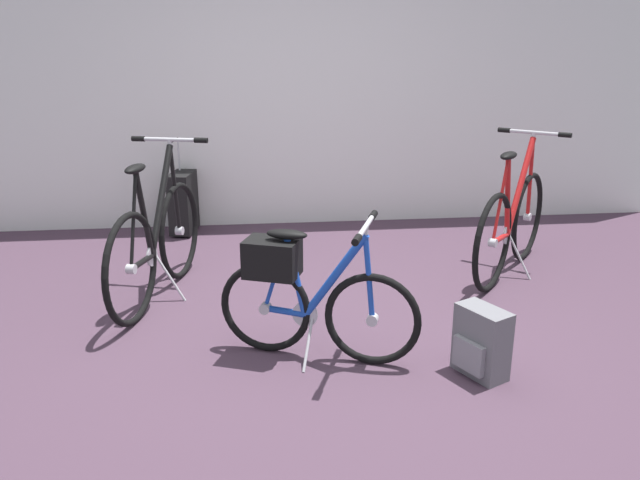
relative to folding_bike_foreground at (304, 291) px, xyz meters
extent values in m
plane|color=#473342|center=(0.16, 0.06, -0.38)|extent=(6.88, 6.88, 0.00)
cube|color=white|center=(0.16, 2.64, 0.93)|extent=(6.88, 0.10, 2.61)
torus|color=black|center=(0.35, -0.13, -0.12)|extent=(0.49, 0.22, 0.51)
cylinder|color=#B7B7BC|center=(0.35, -0.13, -0.12)|extent=(0.07, 0.07, 0.06)
torus|color=black|center=(-0.20, 0.08, -0.12)|extent=(0.49, 0.22, 0.51)
cylinder|color=#B7B7BC|center=(-0.20, 0.08, -0.12)|extent=(0.07, 0.07, 0.06)
cylinder|color=#1947B2|center=(-0.10, 0.04, -0.13)|extent=(0.22, 0.11, 0.05)
cylinder|color=#1947B2|center=(0.15, -0.06, 0.10)|extent=(0.35, 0.17, 0.50)
cylinder|color=#1947B2|center=(-0.04, 0.01, 0.08)|extent=(0.13, 0.08, 0.43)
cylinder|color=#1947B2|center=(-0.10, 0.04, -0.13)|extent=(0.22, 0.10, 0.04)
cylinder|color=#1947B2|center=(0.32, -0.12, 0.11)|extent=(0.08, 0.05, 0.46)
cylinder|color=#1947B2|center=(-0.14, 0.05, 0.08)|extent=(0.15, 0.07, 0.42)
ellipsoid|color=black|center=(-0.08, 0.03, 0.31)|extent=(0.24, 0.16, 0.05)
cylinder|color=#B7B7BC|center=(0.30, -0.11, 0.36)|extent=(0.03, 0.03, 0.04)
cylinder|color=#B7B7BC|center=(0.30, -0.11, 0.38)|extent=(0.18, 0.42, 0.03)
cylinder|color=black|center=(0.22, -0.32, 0.38)|extent=(0.07, 0.10, 0.04)
cylinder|color=black|center=(0.38, 0.09, 0.38)|extent=(0.07, 0.10, 0.04)
cylinder|color=#B7B7BC|center=(0.00, 0.00, -0.13)|extent=(0.14, 0.06, 0.14)
cylinder|color=#B7B7BC|center=(0.01, -0.10, -0.26)|extent=(0.08, 0.19, 0.24)
cube|color=black|center=(-0.16, 0.06, 0.17)|extent=(0.33, 0.29, 0.20)
torus|color=black|center=(1.84, 1.39, -0.04)|extent=(0.47, 0.55, 0.68)
cylinder|color=#B7B7BC|center=(1.84, 1.39, -0.04)|extent=(0.08, 0.08, 0.06)
torus|color=black|center=(1.34, 0.79, -0.04)|extent=(0.47, 0.55, 0.68)
cylinder|color=#B7B7BC|center=(1.34, 0.79, -0.04)|extent=(0.08, 0.08, 0.06)
cylinder|color=red|center=(1.44, 0.91, -0.04)|extent=(0.22, 0.25, 0.05)
cylinder|color=red|center=(1.67, 1.18, 0.26)|extent=(0.33, 0.38, 0.65)
cylinder|color=red|center=(1.49, 0.97, 0.23)|extent=(0.13, 0.15, 0.57)
cylinder|color=red|center=(1.44, 0.91, -0.04)|extent=(0.21, 0.24, 0.04)
cylinder|color=red|center=(1.82, 1.37, 0.27)|extent=(0.08, 0.09, 0.62)
cylinder|color=red|center=(1.40, 0.86, 0.24)|extent=(0.14, 0.16, 0.55)
ellipsoid|color=black|center=(1.45, 0.92, 0.53)|extent=(0.21, 0.23, 0.05)
cylinder|color=#B7B7BC|center=(1.80, 1.34, 0.60)|extent=(0.03, 0.03, 0.04)
cylinder|color=#B7B7BC|center=(1.80, 1.34, 0.62)|extent=(0.35, 0.30, 0.03)
cylinder|color=black|center=(1.97, 1.20, 0.62)|extent=(0.09, 0.09, 0.04)
cylinder|color=black|center=(1.64, 1.49, 0.62)|extent=(0.09, 0.09, 0.04)
cylinder|color=#B7B7BC|center=(1.53, 1.02, -0.05)|extent=(0.10, 0.12, 0.14)
cylinder|color=#B7B7BC|center=(1.64, 1.00, -0.22)|extent=(0.16, 0.14, 0.31)
torus|color=black|center=(-0.78, 1.30, -0.03)|extent=(0.22, 0.67, 0.69)
cylinder|color=#B7B7BC|center=(-0.78, 1.30, -0.03)|extent=(0.06, 0.07, 0.06)
torus|color=black|center=(-0.98, 0.53, -0.03)|extent=(0.22, 0.67, 0.69)
cylinder|color=#B7B7BC|center=(-0.98, 0.53, -0.03)|extent=(0.06, 0.07, 0.06)
cylinder|color=black|center=(-0.94, 0.68, -0.04)|extent=(0.11, 0.30, 0.05)
cylinder|color=black|center=(-0.85, 1.03, 0.27)|extent=(0.16, 0.46, 0.66)
cylinder|color=black|center=(-0.92, 0.76, 0.23)|extent=(0.08, 0.17, 0.57)
cylinder|color=black|center=(-0.94, 0.68, -0.04)|extent=(0.10, 0.30, 0.04)
cylinder|color=black|center=(-0.79, 1.26, 0.28)|extent=(0.05, 0.10, 0.62)
cylinder|color=black|center=(-0.96, 0.62, 0.24)|extent=(0.07, 0.19, 0.56)
ellipsoid|color=black|center=(-0.94, 0.70, 0.54)|extent=(0.14, 0.24, 0.05)
cylinder|color=#B7B7BC|center=(-0.79, 1.23, 0.61)|extent=(0.03, 0.03, 0.04)
cylinder|color=#B7B7BC|center=(-0.79, 1.23, 0.63)|extent=(0.43, 0.14, 0.03)
cylinder|color=black|center=(-0.58, 1.18, 0.63)|extent=(0.10, 0.06, 0.04)
cylinder|color=black|center=(-1.01, 1.29, 0.63)|extent=(0.10, 0.06, 0.04)
cylinder|color=#B7B7BC|center=(-0.91, 0.82, -0.05)|extent=(0.05, 0.14, 0.14)
cylinder|color=#B7B7BC|center=(-0.80, 0.85, -0.22)|extent=(0.19, 0.07, 0.32)
cube|color=black|center=(-0.86, 2.38, -0.10)|extent=(0.24, 0.39, 0.52)
cylinder|color=#B7B7BC|center=(-0.92, 2.27, 0.30)|extent=(0.02, 0.02, 0.28)
cylinder|color=#B7B7BC|center=(-0.88, 2.50, 0.30)|extent=(0.02, 0.02, 0.28)
cylinder|color=black|center=(-0.90, 2.38, 0.44)|extent=(0.06, 0.23, 0.02)
cylinder|color=black|center=(-0.83, 2.24, -0.36)|extent=(0.04, 0.03, 0.04)
cylinder|color=black|center=(-0.78, 2.49, -0.36)|extent=(0.04, 0.03, 0.04)
cube|color=slate|center=(0.88, -0.30, -0.19)|extent=(0.26, 0.31, 0.36)
cube|color=gray|center=(0.80, -0.34, -0.25)|extent=(0.11, 0.19, 0.16)
camera|label=1|loc=(-0.25, -3.07, 1.27)|focal=35.36mm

